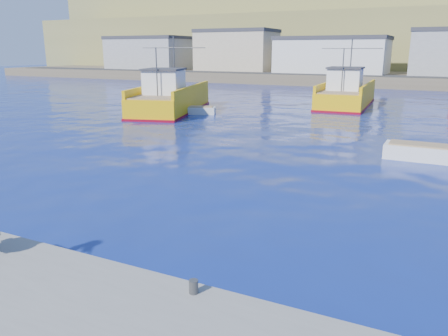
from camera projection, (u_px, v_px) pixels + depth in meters
name	position (u px, v px, depth m)	size (l,w,h in m)	color
ground	(165.00, 232.00, 13.58)	(260.00, 260.00, 0.00)	navy
dock_bollards	(105.00, 263.00, 10.21)	(36.20, 0.20, 0.30)	#4C4C4C
far_shore	(414.00, 35.00, 105.92)	(200.00, 81.00, 24.00)	brown
trawler_yellow_a	(170.00, 99.00, 39.87)	(7.80, 13.76, 6.74)	#E7AF07
trawler_yellow_b	(346.00, 95.00, 43.96)	(6.01, 12.85, 6.69)	#E7AF07
skiff_left	(193.00, 111.00, 38.49)	(4.05, 2.65, 0.83)	silver
skiff_mid	(432.00, 154.00, 22.26)	(4.60, 1.68, 0.99)	silver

